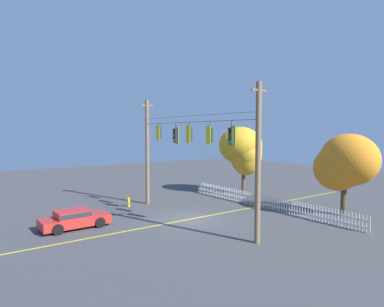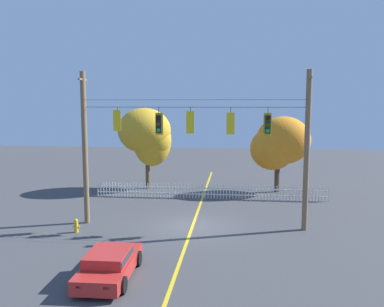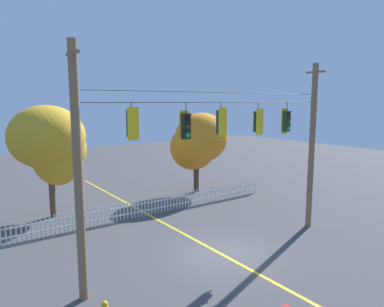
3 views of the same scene
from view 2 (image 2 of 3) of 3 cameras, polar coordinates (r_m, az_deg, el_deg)
name	(u,v)px [view 2 (image 2 of 3)]	position (r m, az deg, el deg)	size (l,w,h in m)	color
ground	(193,226)	(23.13, 0.08, -10.20)	(80.00, 80.00, 0.00)	#424244
lane_centerline_stripe	(193,226)	(23.13, 0.08, -10.19)	(0.16, 36.00, 0.01)	gold
signal_support_span	(193,149)	(22.22, 0.08, 0.67)	(12.60, 1.10, 8.64)	brown
traffic_signal_eastbound_side	(118,120)	(22.92, -10.44, 4.63)	(0.43, 0.38, 1.32)	black
traffic_signal_westbound_side	(159,124)	(22.40, -4.70, 4.20)	(0.43, 0.38, 1.53)	black
traffic_signal_northbound_secondary	(190,122)	(22.11, -0.22, 4.45)	(0.43, 0.38, 1.43)	black
traffic_signal_southbound_primary	(231,123)	(21.98, 5.46, 4.26)	(0.43, 0.38, 1.46)	black
traffic_signal_northbound_primary	(268,124)	(22.06, 10.64, 4.08)	(0.43, 0.38, 1.53)	black
white_picket_fence	(210,192)	(29.39, 2.51, -5.38)	(16.79, 0.06, 1.05)	silver
autumn_maple_near_fence	(148,135)	(32.28, -6.20, 2.58)	(4.24, 4.11, 6.52)	brown
autumn_maple_mid	(279,144)	(31.70, 12.15, 1.33)	(4.60, 3.42, 5.89)	#473828
parked_car	(109,264)	(16.82, -11.60, -14.97)	(2.00, 4.16, 1.15)	red
fire_hydrant	(76,226)	(22.83, -16.03, -9.76)	(0.38, 0.22, 0.75)	gold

